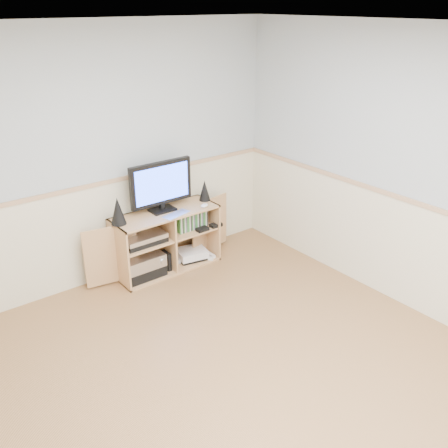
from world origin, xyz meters
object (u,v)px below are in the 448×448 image
Objects in this scene: monitor at (161,185)px; keyboard at (176,215)px; game_consoles at (190,255)px; media_cabinet at (164,238)px.

keyboard is at bearing -75.53° from monitor.
keyboard is 0.65m from game_consoles.
game_consoles is at bearing -11.85° from monitor.
monitor reaches higher than media_cabinet.
media_cabinet is at bearing 90.00° from monitor.
keyboard reaches higher than game_consoles.
monitor is at bearing 168.15° from game_consoles.
media_cabinet is 5.78× the size of keyboard.
keyboard is (0.05, -0.19, 0.32)m from media_cabinet.
keyboard reaches higher than media_cabinet.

